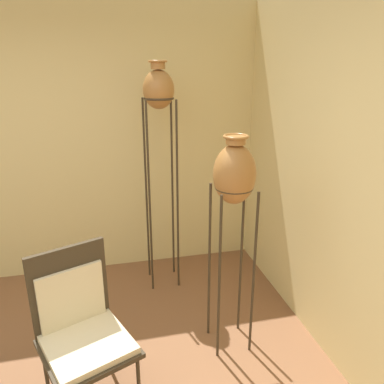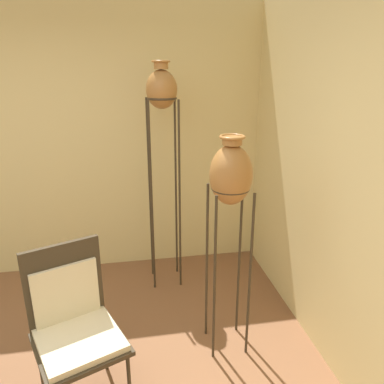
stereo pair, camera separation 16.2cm
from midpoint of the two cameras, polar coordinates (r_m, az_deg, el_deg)
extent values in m
cube|color=beige|center=(3.96, -23.87, 6.26)|extent=(8.39, 0.06, 2.70)
cylinder|color=#382D1E|center=(3.45, -7.81, -1.58)|extent=(0.02, 0.02, 1.82)
cylinder|color=#382D1E|center=(3.48, -3.55, -1.25)|extent=(0.02, 0.02, 1.82)
cylinder|color=#382D1E|center=(3.69, -8.22, -0.20)|extent=(0.02, 0.02, 1.82)
cylinder|color=#382D1E|center=(3.72, -4.24, 0.10)|extent=(0.02, 0.02, 1.82)
torus|color=#382D1E|center=(3.39, -6.49, 13.98)|extent=(0.27, 0.27, 0.02)
ellipsoid|color=#A87038|center=(3.38, -6.54, 15.25)|extent=(0.27, 0.27, 0.33)
cylinder|color=#A87038|center=(3.38, -6.67, 18.63)|extent=(0.12, 0.12, 0.07)
torus|color=#A87038|center=(3.38, -6.69, 19.18)|extent=(0.16, 0.16, 0.02)
cylinder|color=#382D1E|center=(2.72, 2.44, -13.48)|extent=(0.02, 0.02, 1.30)
cylinder|color=#382D1E|center=(2.80, 7.71, -12.72)|extent=(0.02, 0.02, 1.30)
cylinder|color=#382D1E|center=(2.94, 1.06, -10.84)|extent=(0.02, 0.02, 1.30)
cylinder|color=#382D1E|center=(3.01, 5.95, -10.23)|extent=(0.02, 0.02, 1.30)
torus|color=#382D1E|center=(2.59, 4.64, 0.68)|extent=(0.27, 0.27, 0.02)
ellipsoid|color=#A87038|center=(2.56, 4.70, 2.68)|extent=(0.30, 0.30, 0.42)
cylinder|color=#A87038|center=(2.51, 4.84, 7.85)|extent=(0.13, 0.13, 0.05)
torus|color=#A87038|center=(2.50, 4.86, 8.43)|extent=(0.17, 0.17, 0.02)
cylinder|color=#382D1E|center=(2.84, -22.99, -24.26)|extent=(0.02, 0.02, 0.46)
cylinder|color=#382D1E|center=(2.92, -14.14, -21.83)|extent=(0.02, 0.02, 0.46)
cube|color=#382D1E|center=(2.55, -17.43, -21.85)|extent=(0.67, 0.67, 0.03)
cube|color=beige|center=(2.53, -17.51, -21.25)|extent=(0.61, 0.61, 0.04)
cube|color=#382D1E|center=(2.57, -19.92, -13.62)|extent=(0.46, 0.22, 0.57)
cube|color=beige|center=(2.58, -19.59, -14.97)|extent=(0.39, 0.18, 0.40)
camera|label=1|loc=(0.08, -91.51, -0.52)|focal=35.00mm
camera|label=2|loc=(0.08, 88.49, 0.52)|focal=35.00mm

